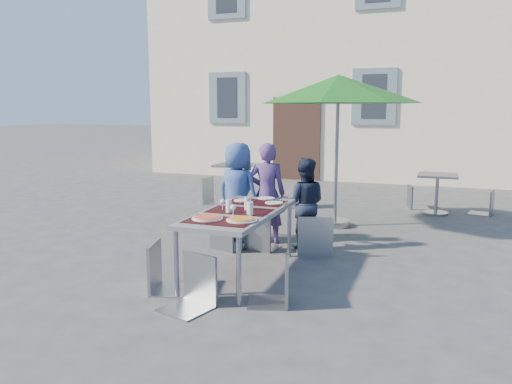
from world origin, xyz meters
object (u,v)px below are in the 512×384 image
at_px(chair_3, 163,237).
at_px(patio_umbrella, 338,90).
at_px(cafe_table_0, 236,175).
at_px(child_2, 304,203).
at_px(bg_chair_l_0, 212,174).
at_px(pizza_near_left, 207,218).
at_px(chair_4, 277,253).
at_px(pizza_near_right, 242,219).
at_px(chair_0, 226,210).
at_px(dining_table, 240,216).
at_px(child_1, 267,193).
at_px(bg_chair_r_1, 488,187).
at_px(bg_chair_r_0, 297,180).
at_px(cafe_table_1, 437,187).
at_px(chair_2, 315,210).
at_px(chair_1, 261,213).
at_px(child_0, 238,192).
at_px(chair_5, 192,250).
at_px(bg_chair_l_1, 415,183).

relative_size(chair_3, patio_umbrella, 0.39).
bearing_deg(cafe_table_0, child_2, -51.76).
xyz_separation_m(cafe_table_0, bg_chair_l_0, (-0.43, -0.19, 0.03)).
xyz_separation_m(pizza_near_left, chair_3, (-0.40, -0.23, -0.19)).
distance_m(pizza_near_left, chair_4, 0.88).
height_order(pizza_near_right, chair_0, chair_0).
relative_size(pizza_near_right, chair_4, 0.37).
relative_size(dining_table, chair_4, 2.10).
distance_m(child_1, bg_chair_r_1, 4.46).
height_order(bg_chair_r_0, cafe_table_1, bg_chair_r_0).
bearing_deg(chair_2, chair_1, 179.98).
distance_m(chair_0, cafe_table_0, 3.35).
xyz_separation_m(dining_table, child_2, (0.40, 1.36, -0.08)).
bearing_deg(chair_4, child_0, 121.19).
relative_size(child_1, chair_4, 1.63).
relative_size(child_1, chair_0, 1.55).
bearing_deg(patio_umbrella, bg_chair_r_0, 127.47).
distance_m(child_0, chair_0, 0.53).
relative_size(child_0, bg_chair_r_0, 1.57).
relative_size(chair_3, chair_5, 1.02).
relative_size(child_2, chair_4, 1.41).
bearing_deg(child_2, dining_table, 61.53).
height_order(chair_2, bg_chair_r_1, chair_2).
bearing_deg(bg_chair_l_0, chair_3, -70.83).
bearing_deg(chair_0, chair_3, -89.57).
bearing_deg(bg_chair_r_1, cafe_table_1, -162.20).
bearing_deg(chair_4, bg_chair_l_0, 121.86).
bearing_deg(chair_5, bg_chair_l_1, 73.11).
bearing_deg(dining_table, chair_2, 58.60).
bearing_deg(chair_3, chair_1, 76.37).
bearing_deg(child_1, bg_chair_r_0, -97.35).
bearing_deg(child_0, chair_0, 109.21).
bearing_deg(pizza_near_right, chair_5, -116.76).
distance_m(chair_0, chair_5, 2.01).
relative_size(pizza_near_right, chair_0, 0.35).
distance_m(child_0, child_2, 1.00).
bearing_deg(pizza_near_right, child_1, 101.23).
bearing_deg(chair_1, bg_chair_l_1, 64.14).
relative_size(pizza_near_right, child_0, 0.23).
relative_size(dining_table, child_0, 1.29).
relative_size(pizza_near_right, bg_chair_l_1, 0.38).
bearing_deg(cafe_table_1, chair_4, -105.82).
height_order(chair_3, chair_5, chair_3).
distance_m(cafe_table_1, bg_chair_r_1, 0.90).
bearing_deg(dining_table, child_2, 73.57).
bearing_deg(dining_table, pizza_near_right, -65.44).
relative_size(pizza_near_right, bg_chair_l_0, 0.32).
bearing_deg(pizza_near_right, chair_2, 74.61).
height_order(pizza_near_right, chair_1, chair_1).
distance_m(child_2, chair_5, 2.44).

